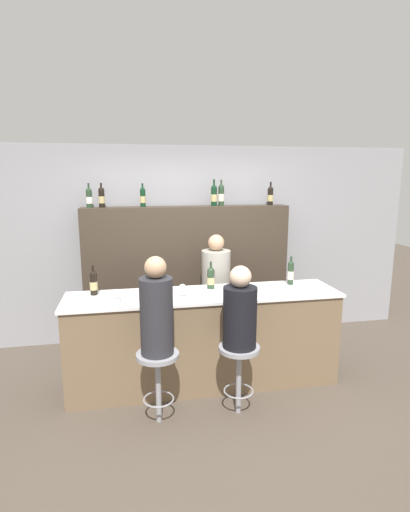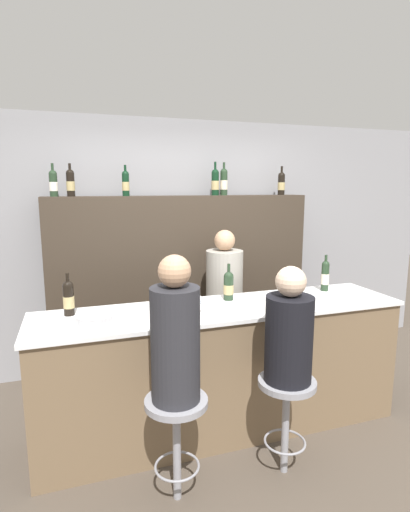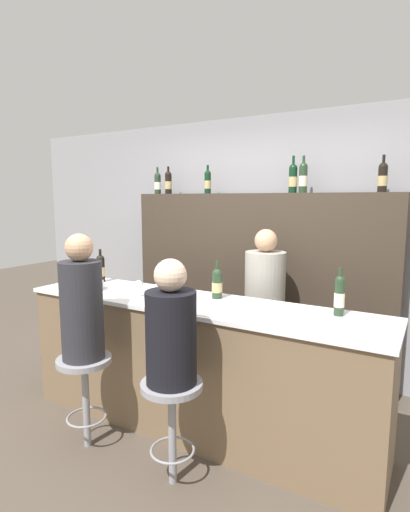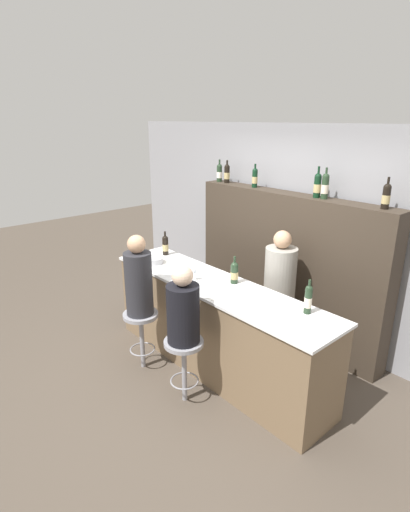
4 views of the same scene
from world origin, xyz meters
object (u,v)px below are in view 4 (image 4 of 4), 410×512
at_px(bar_stool_left, 141,325).
at_px(wine_bottle_counter_1, 234,272).
at_px(guest_seated_left, 138,280).
at_px(wine_bottle_counter_2, 308,299).
at_px(wine_bottle_backbar_4, 325,186).
at_px(metal_bowl, 154,260).
at_px(wine_bottle_backbar_5, 386,196).
at_px(wine_bottle_backbar_1, 227,173).
at_px(wine_bottle_backbar_2, 255,178).
at_px(bartender, 278,301).
at_px(wine_bottle_counter_0, 165,245).
at_px(bar_stool_right, 184,354).
at_px(wine_bottle_backbar_0, 219,173).
at_px(wine_glass_0, 181,267).
at_px(wine_glass_1, 193,271).
at_px(wine_bottle_backbar_3, 317,185).
at_px(guest_seated_right, 183,309).

bearing_deg(bar_stool_left, wine_bottle_counter_1, 50.28).
bearing_deg(guest_seated_left, wine_bottle_counter_2, 26.41).
xyz_separation_m(wine_bottle_backbar_4, metal_bowl, (-1.41, -1.30, -0.92)).
bearing_deg(guest_seated_left, wine_bottle_backbar_5, 47.07).
xyz_separation_m(wine_bottle_backbar_1, wine_bottle_backbar_2, (0.50, 0.00, -0.00)).
bearing_deg(bartender, wine_bottle_backbar_4, 70.19).
xyz_separation_m(wine_bottle_counter_0, bar_stool_right, (1.33, -0.77, -0.61)).
bearing_deg(bartender, wine_bottle_counter_1, -107.97).
distance_m(wine_bottle_backbar_0, metal_bowl, 1.60).
distance_m(wine_bottle_counter_2, wine_bottle_backbar_1, 2.44).
xyz_separation_m(wine_glass_0, wine_glass_1, (0.20, -0.00, 0.01)).
height_order(wine_bottle_backbar_3, bar_stool_left, wine_bottle_backbar_3).
relative_size(wine_glass_0, metal_bowl, 0.57).
distance_m(wine_bottle_backbar_5, bar_stool_right, 2.45).
height_order(wine_bottle_counter_1, wine_bottle_backbar_2, wine_bottle_backbar_2).
bearing_deg(bar_stool_right, wine_glass_1, 132.39).
relative_size(wine_glass_0, guest_seated_right, 0.17).
xyz_separation_m(wine_bottle_backbar_2, wine_bottle_backbar_3, (0.91, 0.00, 0.01)).
distance_m(wine_bottle_counter_0, bar_stool_left, 1.15).
relative_size(wine_bottle_counter_0, guest_seated_left, 0.35).
relative_size(wine_bottle_backbar_5, wine_glass_1, 2.17).
xyz_separation_m(wine_bottle_counter_0, wine_glass_1, (0.88, -0.27, -0.03)).
distance_m(bar_stool_right, bartender, 1.33).
bearing_deg(wine_bottle_backbar_3, bar_stool_left, -116.55).
distance_m(metal_bowl, bartender, 1.54).
bearing_deg(guest_seated_right, wine_bottle_backbar_1, 125.57).
distance_m(wine_bottle_backbar_3, wine_bottle_backbar_5, 0.77).
xyz_separation_m(wine_bottle_backbar_5, wine_glass_1, (-1.36, -1.28, -0.84)).
relative_size(wine_bottle_counter_2, guest_seated_right, 0.42).
height_order(wine_bottle_backbar_1, bar_stool_left, wine_bottle_backbar_1).
height_order(wine_bottle_backbar_1, wine_bottle_backbar_4, wine_bottle_backbar_4).
bearing_deg(wine_bottle_backbar_4, wine_bottle_counter_1, -108.82).
xyz_separation_m(wine_bottle_counter_2, wine_bottle_backbar_5, (0.10, 1.01, 0.80)).
relative_size(wine_bottle_backbar_3, guest_seated_left, 0.39).
bearing_deg(guest_seated_left, wine_glass_1, 59.32).
height_order(wine_bottle_counter_0, bartender, bartender).
bearing_deg(bar_stool_left, wine_bottle_backbar_0, 110.66).
height_order(wine_bottle_backbar_2, bartender, wine_bottle_backbar_2).
bearing_deg(wine_bottle_counter_2, guest_seated_left, -153.59).
bearing_deg(wine_bottle_backbar_0, wine_glass_1, -53.00).
relative_size(wine_bottle_backbar_4, bar_stool_left, 0.50).
xyz_separation_m(wine_bottle_counter_0, wine_bottle_backbar_1, (0.06, 1.01, 0.81)).
distance_m(wine_glass_1, bartender, 1.06).
bearing_deg(bar_stool_left, guest_seated_right, -0.00).
relative_size(wine_bottle_counter_1, wine_glass_0, 2.24).
bearing_deg(metal_bowl, guest_seated_right, -22.24).
relative_size(wine_bottle_backbar_4, metal_bowl, 1.44).
relative_size(wine_bottle_counter_1, guest_seated_left, 0.34).
bearing_deg(guest_seated_right, metal_bowl, 157.76).
bearing_deg(guest_seated_right, wine_bottle_counter_1, 97.95).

